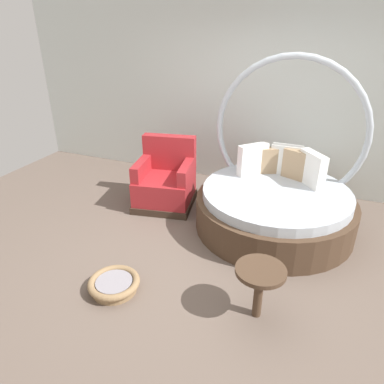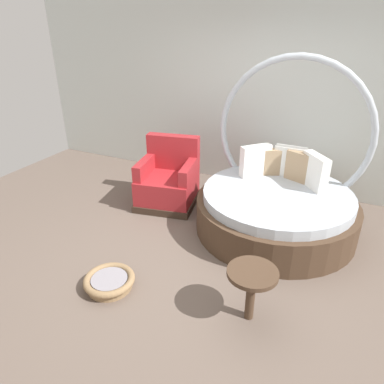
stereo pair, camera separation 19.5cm
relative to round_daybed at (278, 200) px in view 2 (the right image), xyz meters
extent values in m
cube|color=#66564C|center=(-0.60, -1.07, -0.40)|extent=(8.00, 8.00, 0.02)
cube|color=silver|center=(-0.60, 1.25, 1.03)|extent=(8.00, 0.12, 2.83)
cylinder|color=#473323|center=(0.00, -0.08, -0.18)|extent=(1.98, 1.98, 0.42)
cylinder|color=#B2BCC6|center=(0.00, -0.08, 0.09)|extent=(1.82, 1.82, 0.12)
torus|color=#B2BCC6|center=(0.00, 0.46, 0.72)|extent=(1.96, 0.08, 1.96)
cube|color=white|center=(0.36, 0.22, 0.36)|extent=(0.36, 0.40, 0.42)
cube|color=tan|center=(0.17, 0.34, 0.34)|extent=(0.40, 0.25, 0.38)
cube|color=white|center=(0.01, 0.46, 0.35)|extent=(0.40, 0.13, 0.40)
cube|color=tan|center=(-0.22, 0.41, 0.33)|extent=(0.37, 0.25, 0.35)
cube|color=white|center=(-0.40, 0.28, 0.36)|extent=(0.37, 0.39, 0.41)
cube|color=#38281E|center=(-1.56, -0.05, -0.34)|extent=(0.93, 0.93, 0.10)
cube|color=#A32328|center=(-1.56, -0.05, -0.12)|extent=(0.89, 0.89, 0.34)
cube|color=#A32328|center=(-1.61, 0.25, 0.30)|extent=(0.78, 0.30, 0.50)
cube|color=#A32328|center=(-1.87, -0.11, 0.16)|extent=(0.25, 0.69, 0.22)
cube|color=#A32328|center=(-1.24, 0.01, 0.16)|extent=(0.25, 0.69, 0.22)
cylinder|color=#8E704C|center=(-1.23, -1.87, -0.36)|extent=(0.44, 0.44, 0.06)
torus|color=#8E704C|center=(-1.23, -1.87, -0.29)|extent=(0.51, 0.51, 0.07)
cylinder|color=gray|center=(-1.23, -1.87, -0.30)|extent=(0.36, 0.36, 0.05)
cylinder|color=#473323|center=(0.15, -1.65, -0.15)|extent=(0.08, 0.08, 0.48)
cylinder|color=#473323|center=(0.15, -1.65, 0.11)|extent=(0.44, 0.44, 0.04)
camera|label=1|loc=(0.50, -4.07, 2.03)|focal=32.76mm
camera|label=2|loc=(0.68, -3.99, 2.03)|focal=32.76mm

